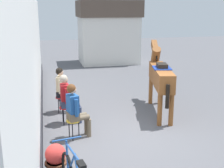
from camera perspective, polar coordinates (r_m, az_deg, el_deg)
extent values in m
plane|color=#56565B|center=(10.47, -0.04, -3.03)|extent=(40.00, 40.00, 0.00)
cube|color=white|center=(8.37, -15.02, 4.00)|extent=(0.30, 14.00, 3.40)
cube|color=black|center=(8.76, -14.23, -5.81)|extent=(0.34, 14.00, 0.36)
cube|color=silver|center=(17.34, -0.73, 8.38)|extent=(3.20, 2.40, 2.60)
cube|color=brown|center=(17.24, -0.75, 14.17)|extent=(3.40, 2.60, 0.90)
cylinder|color=gold|center=(7.40, -7.41, -6.95)|extent=(0.34, 0.34, 0.03)
cylinder|color=black|center=(7.54, -6.35, -8.48)|extent=(0.02, 0.02, 0.45)
cylinder|color=black|center=(7.57, -8.18, -8.42)|extent=(0.02, 0.02, 0.45)
cylinder|color=black|center=(7.36, -7.53, -9.08)|extent=(0.02, 0.02, 0.45)
cube|color=brown|center=(7.36, -7.44, -6.11)|extent=(0.32, 0.37, 0.20)
cube|color=#1E4C8C|center=(7.25, -7.53, -3.75)|extent=(0.30, 0.39, 0.44)
sphere|color=tan|center=(7.15, -7.62, -1.08)|extent=(0.20, 0.20, 0.20)
sphere|color=#593319|center=(7.14, -7.78, -0.87)|extent=(0.22, 0.22, 0.22)
cylinder|color=brown|center=(7.51, -6.29, -6.05)|extent=(0.40, 0.23, 0.13)
cylinder|color=brown|center=(7.69, -4.90, -7.93)|extent=(0.11, 0.11, 0.46)
cylinder|color=brown|center=(7.37, -5.82, -6.45)|extent=(0.40, 0.23, 0.13)
cylinder|color=brown|center=(7.55, -4.41, -8.34)|extent=(0.11, 0.11, 0.46)
cylinder|color=#1E4C8C|center=(7.45, -7.91, -3.66)|extent=(0.09, 0.09, 0.42)
cylinder|color=#1E4C8C|center=(7.10, -6.79, -4.56)|extent=(0.09, 0.09, 0.42)
cylinder|color=red|center=(8.37, -8.87, -4.43)|extent=(0.34, 0.34, 0.03)
cylinder|color=black|center=(8.46, -7.86, -5.90)|extent=(0.02, 0.02, 0.45)
cylinder|color=black|center=(8.55, -9.36, -5.73)|extent=(0.02, 0.02, 0.45)
cylinder|color=black|center=(8.33, -9.20, -6.29)|extent=(0.02, 0.02, 0.45)
cube|color=#2D3851|center=(8.33, -8.90, -3.68)|extent=(0.25, 0.33, 0.20)
cube|color=maroon|center=(8.24, -8.99, -1.57)|extent=(0.23, 0.35, 0.44)
sphere|color=tan|center=(8.15, -9.08, 0.80)|extent=(0.20, 0.20, 0.20)
sphere|color=#B2A38E|center=(8.14, -9.23, 0.99)|extent=(0.22, 0.22, 0.22)
cylinder|color=#2D3851|center=(8.44, -7.66, -3.75)|extent=(0.38, 0.14, 0.13)
cylinder|color=#2D3851|center=(8.56, -6.33, -5.57)|extent=(0.11, 0.11, 0.46)
cylinder|color=#2D3851|center=(8.29, -7.52, -4.09)|extent=(0.38, 0.14, 0.13)
cylinder|color=#2D3851|center=(8.41, -6.16, -5.93)|extent=(0.11, 0.11, 0.46)
cylinder|color=maroon|center=(8.44, -8.98, -1.52)|extent=(0.09, 0.09, 0.42)
cylinder|color=maroon|center=(8.06, -8.68, -2.28)|extent=(0.09, 0.09, 0.42)
cylinder|color=red|center=(9.30, -9.67, -2.52)|extent=(0.34, 0.34, 0.03)
cylinder|color=black|center=(9.35, -8.76, -3.94)|extent=(0.02, 0.02, 0.45)
cylinder|color=black|center=(9.50, -9.91, -3.69)|extent=(0.02, 0.02, 0.45)
cylinder|color=black|center=(9.27, -10.16, -4.16)|extent=(0.02, 0.02, 0.45)
cube|color=black|center=(9.26, -9.70, -1.84)|extent=(0.30, 0.37, 0.20)
cube|color=beige|center=(9.18, -9.79, 0.07)|extent=(0.29, 0.38, 0.44)
sphere|color=tan|center=(9.10, -9.88, 2.21)|extent=(0.20, 0.20, 0.20)
sphere|color=black|center=(9.10, -10.01, 2.39)|extent=(0.22, 0.22, 0.22)
cylinder|color=black|center=(9.32, -8.46, -2.01)|extent=(0.40, 0.21, 0.13)
cylinder|color=black|center=(9.39, -7.24, -3.77)|extent=(0.11, 0.11, 0.46)
cylinder|color=black|center=(9.17, -8.60, -2.29)|extent=(0.40, 0.21, 0.13)
cylinder|color=black|center=(9.24, -7.36, -4.08)|extent=(0.11, 0.11, 0.46)
cylinder|color=beige|center=(9.38, -9.45, 0.08)|extent=(0.09, 0.09, 0.42)
cylinder|color=beige|center=(9.00, -9.86, -0.55)|extent=(0.09, 0.09, 0.42)
cube|color=brown|center=(8.96, 9.31, 1.45)|extent=(0.91, 2.24, 0.52)
cylinder|color=brown|center=(10.05, 7.39, -1.22)|extent=(0.13, 0.13, 0.90)
cylinder|color=brown|center=(10.10, 9.13, -1.22)|extent=(0.13, 0.13, 0.90)
cylinder|color=brown|center=(8.22, 9.10, -4.89)|extent=(0.13, 0.13, 0.90)
cylinder|color=brown|center=(8.28, 11.23, -4.86)|extent=(0.13, 0.13, 0.90)
cylinder|color=brown|center=(10.05, 8.31, 5.17)|extent=(0.41, 0.68, 0.73)
cube|color=brown|center=(10.34, 8.11, 7.16)|extent=(0.29, 0.55, 0.40)
cube|color=black|center=(10.01, 8.36, 5.95)|extent=(0.18, 0.62, 0.48)
cylinder|color=black|center=(7.95, 10.53, -2.35)|extent=(0.12, 0.12, 0.65)
cube|color=navy|center=(8.81, 9.49, 3.05)|extent=(0.62, 0.70, 0.03)
cube|color=black|center=(8.79, 9.50, 3.49)|extent=(0.37, 0.49, 0.12)
cylinder|color=brown|center=(6.08, -10.60, -15.51)|extent=(0.34, 0.34, 0.28)
cylinder|color=brown|center=(6.02, -10.65, -14.52)|extent=(0.43, 0.43, 0.04)
sphere|color=red|center=(5.94, -10.73, -13.00)|extent=(0.40, 0.40, 0.40)
cylinder|color=#235199|center=(5.11, -7.75, -14.84)|extent=(0.13, 0.50, 0.60)
cylinder|color=#235199|center=(4.84, -7.33, -13.00)|extent=(0.18, 0.80, 0.09)
cylinder|color=#235199|center=(5.34, -8.53, -13.63)|extent=(0.05, 0.09, 0.60)
cylinder|color=#235199|center=(5.16, -8.60, -10.32)|extent=(0.50, 0.12, 0.03)
cube|color=black|center=(4.50, -5.87, -15.04)|extent=(0.13, 0.21, 0.06)
cube|color=black|center=(10.56, -9.53, -2.50)|extent=(0.14, 0.29, 0.20)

